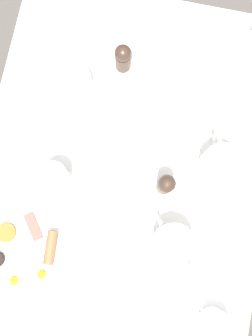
% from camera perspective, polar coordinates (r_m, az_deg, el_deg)
% --- Properties ---
extents(ground_plane, '(8.00, 8.00, 0.00)m').
position_cam_1_polar(ground_plane, '(1.95, -0.00, -3.12)').
color(ground_plane, '#4C4742').
extents(table, '(0.90, 1.17, 0.73)m').
position_cam_1_polar(table, '(1.28, -0.00, -0.56)').
color(table, silver).
rests_on(table, ground_plane).
extents(breakfast_plate, '(0.32, 0.32, 0.04)m').
position_cam_1_polar(breakfast_plate, '(1.24, -14.36, -11.89)').
color(breakfast_plate, white).
rests_on(breakfast_plate, table).
extents(teapot_near, '(0.15, 0.16, 0.12)m').
position_cam_1_polar(teapot_near, '(1.16, 6.85, -10.84)').
color(teapot_near, white).
rests_on(teapot_near, table).
extents(teapot_far, '(0.12, 0.20, 0.12)m').
position_cam_1_polar(teapot_far, '(1.20, 13.45, 0.57)').
color(teapot_far, white).
rests_on(teapot_far, table).
extents(teacup_with_saucer_left, '(0.15, 0.15, 0.07)m').
position_cam_1_polar(teacup_with_saucer_left, '(1.26, -7.04, 12.26)').
color(teacup_with_saucer_left, white).
rests_on(teacup_with_saucer_left, table).
extents(teacup_with_saucer_right, '(0.15, 0.15, 0.07)m').
position_cam_1_polar(teacup_with_saucer_right, '(1.23, 12.55, -21.11)').
color(teacup_with_saucer_right, white).
rests_on(teacup_with_saucer_right, table).
extents(water_glass_tall, '(0.08, 0.08, 0.09)m').
position_cam_1_polar(water_glass_tall, '(1.31, 8.45, 18.56)').
color(water_glass_tall, white).
rests_on(water_glass_tall, table).
extents(water_glass_short, '(0.08, 0.08, 0.09)m').
position_cam_1_polar(water_glass_short, '(1.19, -10.26, -1.27)').
color(water_glass_short, white).
rests_on(water_glass_short, table).
extents(pepper_grinder, '(0.05, 0.05, 0.12)m').
position_cam_1_polar(pepper_grinder, '(1.15, 5.81, -2.42)').
color(pepper_grinder, '#38281E').
rests_on(pepper_grinder, table).
extents(salt_grinder, '(0.05, 0.05, 0.12)m').
position_cam_1_polar(salt_grinder, '(1.25, -0.44, 15.72)').
color(salt_grinder, '#38281E').
rests_on(salt_grinder, table).
extents(napkin_folded, '(0.17, 0.16, 0.01)m').
position_cam_1_polar(napkin_folded, '(1.22, -1.64, 0.91)').
color(napkin_folded, white).
rests_on(napkin_folded, table).
extents(fork_by_plate, '(0.11, 0.14, 0.00)m').
position_cam_1_polar(fork_by_plate, '(1.23, -3.34, -19.97)').
color(fork_by_plate, silver).
rests_on(fork_by_plate, table).
extents(knife_by_plate, '(0.18, 0.16, 0.00)m').
position_cam_1_polar(knife_by_plate, '(1.32, 15.07, 11.31)').
color(knife_by_plate, silver).
rests_on(knife_by_plate, table).
extents(spoon_for_tea, '(0.01, 0.16, 0.00)m').
position_cam_1_polar(spoon_for_tea, '(1.27, 3.66, 10.81)').
color(spoon_for_tea, silver).
rests_on(spoon_for_tea, table).
extents(fork_spare, '(0.02, 0.18, 0.00)m').
position_cam_1_polar(fork_spare, '(1.28, -13.87, 6.22)').
color(fork_spare, silver).
rests_on(fork_spare, table).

